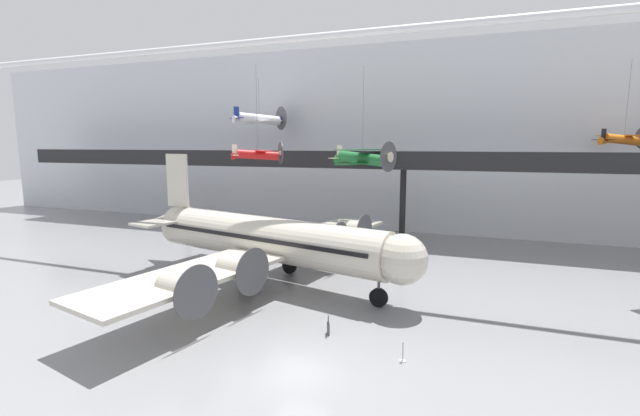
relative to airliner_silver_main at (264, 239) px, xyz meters
The scene contains 11 objects.
ground_plane 15.11m from the airliner_silver_main, 56.42° to the right, with size 260.00×260.00×0.00m, color gray.
hangar_back_wall 28.09m from the airliner_silver_main, 72.39° to the left, with size 140.00×3.00×23.61m.
mezzanine_walkway 20.42m from the airliner_silver_main, 65.72° to the left, with size 110.00×3.20×10.43m.
ceiling_truss_beam 18.35m from the airliner_silver_main, 21.80° to the left, with size 120.00×0.60×0.60m.
airliner_silver_main is the anchor object (origin of this frame).
suspended_plane_white_twin 24.10m from the airliner_silver_main, 118.45° to the left, with size 7.60×7.07×6.36m.
suspended_plane_green_biplane 15.87m from the airliner_silver_main, 71.70° to the left, with size 7.37×8.56×10.81m.
suspended_plane_orange_highwing 36.80m from the airliner_silver_main, 34.46° to the left, with size 5.56×6.18×8.64m.
suspended_plane_red_highwing 13.28m from the airliner_silver_main, 120.04° to the left, with size 5.55×5.80×10.16m.
stanchion_barrier 16.18m from the airliner_silver_main, 36.21° to the right, with size 0.36×0.36×1.08m.
info_sign_pedestal 11.58m from the airliner_silver_main, 43.29° to the right, with size 0.31×0.74×1.24m.
Camera 1 is at (7.72, -18.15, 11.18)m, focal length 24.00 mm.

